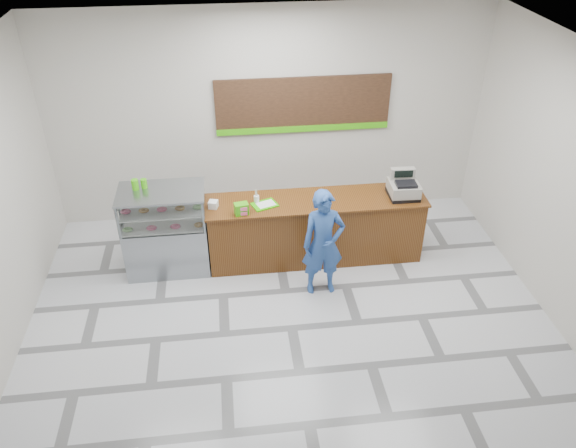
{
  "coord_description": "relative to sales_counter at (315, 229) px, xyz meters",
  "views": [
    {
      "loc": [
        -0.71,
        -5.42,
        5.27
      ],
      "look_at": [
        0.05,
        0.9,
        1.07
      ],
      "focal_mm": 35.0,
      "sensor_mm": 36.0,
      "label": 1
    }
  ],
  "objects": [
    {
      "name": "floor",
      "position": [
        -0.55,
        -1.55,
        -0.52
      ],
      "size": [
        7.0,
        7.0,
        0.0
      ],
      "primitive_type": "plane",
      "color": "silver",
      "rests_on": "ground"
    },
    {
      "name": "back_wall",
      "position": [
        -0.55,
        1.45,
        1.23
      ],
      "size": [
        7.0,
        0.0,
        7.0
      ],
      "primitive_type": "plane",
      "rotation": [
        1.57,
        0.0,
        0.0
      ],
      "color": "beige",
      "rests_on": "floor"
    },
    {
      "name": "ceiling",
      "position": [
        -0.55,
        -1.55,
        2.98
      ],
      "size": [
        7.0,
        7.0,
        0.0
      ],
      "primitive_type": "plane",
      "rotation": [
        3.14,
        0.0,
        0.0
      ],
      "color": "silver",
      "rests_on": "back_wall"
    },
    {
      "name": "sales_counter",
      "position": [
        0.0,
        0.0,
        0.0
      ],
      "size": [
        3.26,
        0.76,
        1.03
      ],
      "color": "brown",
      "rests_on": "floor"
    },
    {
      "name": "display_case",
      "position": [
        -2.22,
        -0.0,
        0.16
      ],
      "size": [
        1.22,
        0.72,
        1.33
      ],
      "color": "gray",
      "rests_on": "floor"
    },
    {
      "name": "menu_board",
      "position": [
        -0.0,
        1.41,
        1.42
      ],
      "size": [
        2.8,
        0.06,
        0.9
      ],
      "color": "black",
      "rests_on": "back_wall"
    },
    {
      "name": "cash_register",
      "position": [
        1.29,
        -0.04,
        0.66
      ],
      "size": [
        0.44,
        0.46,
        0.4
      ],
      "rotation": [
        0.0,
        0.0,
        -0.04
      ],
      "color": "black",
      "rests_on": "sales_counter"
    },
    {
      "name": "card_terminal",
      "position": [
        1.17,
        -0.06,
        0.53
      ],
      "size": [
        0.09,
        0.17,
        0.04
      ],
      "primitive_type": "cube",
      "rotation": [
        0.0,
        0.0,
        0.06
      ],
      "color": "black",
      "rests_on": "sales_counter"
    },
    {
      "name": "serving_tray",
      "position": [
        -0.76,
        -0.06,
        0.52
      ],
      "size": [
        0.42,
        0.36,
        0.02
      ],
      "rotation": [
        0.0,
        0.0,
        0.36
      ],
      "color": "#31C103",
      "rests_on": "sales_counter"
    },
    {
      "name": "napkin_box",
      "position": [
        -1.5,
        -0.04,
        0.57
      ],
      "size": [
        0.15,
        0.15,
        0.11
      ],
      "primitive_type": "cube",
      "rotation": [
        0.0,
        0.0,
        -0.27
      ],
      "color": "white",
      "rests_on": "sales_counter"
    },
    {
      "name": "straw_cup",
      "position": [
        -0.87,
        0.02,
        0.57
      ],
      "size": [
        0.08,
        0.08,
        0.12
      ],
      "primitive_type": "cylinder",
      "color": "silver",
      "rests_on": "sales_counter"
    },
    {
      "name": "promo_box",
      "position": [
        -1.11,
        -0.26,
        0.6
      ],
      "size": [
        0.21,
        0.16,
        0.17
      ],
      "primitive_type": "cube",
      "rotation": [
        0.0,
        0.0,
        0.18
      ],
      "color": "#41BA0E",
      "rests_on": "sales_counter"
    },
    {
      "name": "donut_decal",
      "position": [
        0.08,
        -0.21,
        0.52
      ],
      "size": [
        0.15,
        0.15,
        0.0
      ],
      "primitive_type": "cylinder",
      "color": "#F75E8D",
      "rests_on": "sales_counter"
    },
    {
      "name": "green_cup_left",
      "position": [
        -2.56,
        0.1,
        0.89
      ],
      "size": [
        0.1,
        0.1,
        0.15
      ],
      "primitive_type": "cylinder",
      "color": "#41BA0E",
      "rests_on": "display_case"
    },
    {
      "name": "green_cup_right",
      "position": [
        -2.45,
        0.13,
        0.88
      ],
      "size": [
        0.09,
        0.09,
        0.13
      ],
      "primitive_type": "cylinder",
      "color": "#41BA0E",
      "rests_on": "display_case"
    },
    {
      "name": "customer",
      "position": [
        -0.02,
        -0.79,
        0.29
      ],
      "size": [
        0.6,
        0.41,
        1.61
      ],
      "primitive_type": "imported",
      "rotation": [
        0.0,
        0.0,
        0.04
      ],
      "color": "#294F9A",
      "rests_on": "floor"
    }
  ]
}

